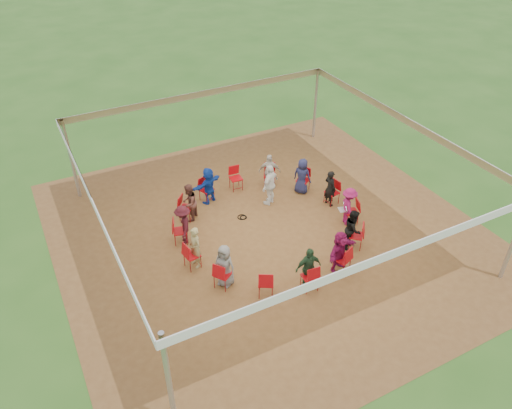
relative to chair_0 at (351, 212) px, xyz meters
name	(u,v)px	position (x,y,z in m)	size (l,w,h in m)	color
ground	(268,232)	(-2.69, 0.82, -0.45)	(80.00, 80.00, 0.00)	#2C591C
dirt_patch	(268,232)	(-2.69, 0.82, -0.44)	(13.00, 13.00, 0.00)	brown
tent	(269,170)	(-2.69, 0.82, 1.92)	(10.33, 10.33, 3.00)	#B2B2B7
chair_0	(351,212)	(0.00, 0.00, 0.00)	(0.42, 0.44, 0.90)	#AF080F
chair_1	(332,192)	(0.09, 1.25, 0.00)	(0.42, 0.44, 0.90)	#AF080F
chair_2	(303,180)	(-0.37, 2.41, 0.00)	(0.42, 0.44, 0.90)	#AF080F
chair_3	(270,175)	(-1.29, 3.26, 0.00)	(0.42, 0.44, 0.90)	#AF080F
chair_4	(236,179)	(-2.48, 3.63, 0.00)	(0.42, 0.44, 0.90)	#AF080F
chair_5	(207,190)	(-3.72, 3.44, 0.00)	(0.42, 0.44, 0.90)	#AF080F
chair_6	(186,208)	(-4.76, 2.74, 0.00)	(0.42, 0.44, 0.90)	#AF080F
chair_7	(180,231)	(-5.38, 1.65, 0.00)	(0.42, 0.44, 0.90)	#AF080F
chair_8	(192,255)	(-5.47, 0.40, 0.00)	(0.42, 0.44, 0.90)	#AF080F
chair_9	(223,274)	(-5.01, -0.76, 0.00)	(0.42, 0.44, 0.90)	#AF080F
chair_10	(266,283)	(-4.09, -1.61, 0.00)	(0.42, 0.44, 0.90)	#AF080F
chair_11	(310,277)	(-2.90, -1.98, 0.00)	(0.42, 0.44, 0.90)	#AF080F
chair_12	(342,259)	(-1.66, -1.79, 0.00)	(0.42, 0.44, 0.90)	#AF080F
chair_13	(356,235)	(-0.62, -1.09, 0.00)	(0.42, 0.44, 0.90)	#AF080F
person_seated_0	(349,206)	(-0.11, 0.04, 0.23)	(0.87, 0.43, 1.35)	#831149
person_seated_1	(330,188)	(-0.03, 1.23, 0.23)	(0.49, 0.32, 1.35)	black
person_seated_2	(302,176)	(-0.47, 2.35, 0.23)	(0.66, 0.37, 1.35)	#1C2044
person_seated_3	(270,171)	(-1.35, 3.16, 0.23)	(0.79, 0.41, 1.35)	beige
person_seated_4	(209,185)	(-3.68, 3.33, 0.23)	(1.25, 0.47, 1.35)	#1138A6
person_seated_5	(189,203)	(-4.67, 2.65, 0.23)	(0.66, 0.38, 1.35)	brown
person_seated_6	(183,225)	(-5.26, 1.61, 0.23)	(0.87, 0.43, 1.35)	#3B0F17
person_seated_7	(195,248)	(-5.35, 0.42, 0.23)	(0.49, 0.32, 1.35)	#988C59
person_seated_8	(225,266)	(-4.91, -0.70, 0.23)	(0.66, 0.37, 1.35)	slate
person_seated_9	(308,268)	(-2.89, -1.86, 0.23)	(0.79, 0.41, 1.35)	#26472C
person_seated_10	(339,251)	(-1.70, -1.68, 0.23)	(1.25, 0.47, 1.35)	#831149
person_seated_11	(353,229)	(-0.71, -1.00, 0.23)	(0.66, 0.38, 1.35)	black
standing_person	(270,185)	(-1.83, 2.26, 0.33)	(0.90, 0.46, 1.54)	white
cable_coil	(242,217)	(-3.07, 1.92, -0.43)	(0.38, 0.38, 0.03)	black
laptop	(344,208)	(-0.27, 0.08, 0.19)	(0.33, 0.37, 0.21)	#B7B7BC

